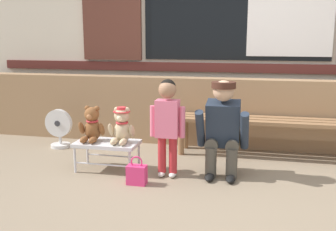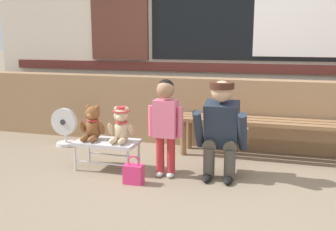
{
  "view_description": "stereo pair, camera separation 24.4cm",
  "coord_description": "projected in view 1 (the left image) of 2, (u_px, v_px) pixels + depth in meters",
  "views": [
    {
      "loc": [
        0.33,
        -3.43,
        1.35
      ],
      "look_at": [
        -0.57,
        0.46,
        0.55
      ],
      "focal_mm": 42.09,
      "sensor_mm": 36.0,
      "label": 1
    },
    {
      "loc": [
        0.56,
        -3.36,
        1.35
      ],
      "look_at": [
        -0.57,
        0.46,
        0.55
      ],
      "focal_mm": 42.09,
      "sensor_mm": 36.0,
      "label": 2
    }
  ],
  "objects": [
    {
      "name": "small_display_bench",
      "position": [
        107.0,
        145.0,
        4.01
      ],
      "size": [
        0.64,
        0.36,
        0.3
      ],
      "color": "silver",
      "rests_on": "ground"
    },
    {
      "name": "brick_low_wall",
      "position": [
        230.0,
        113.0,
        4.89
      ],
      "size": [
        7.16,
        0.25,
        0.85
      ],
      "primitive_type": "cube",
      "color": "#997551",
      "rests_on": "ground"
    },
    {
      "name": "adult_crouching",
      "position": [
        224.0,
        128.0,
        3.81
      ],
      "size": [
        0.5,
        0.49,
        0.95
      ],
      "color": "#4C473D",
      "rests_on": "ground"
    },
    {
      "name": "ground_plane",
      "position": [
        217.0,
        187.0,
        3.61
      ],
      "size": [
        60.0,
        60.0,
        0.0
      ],
      "primitive_type": "plane",
      "color": "#84725B"
    },
    {
      "name": "teddy_bear_with_hat",
      "position": [
        122.0,
        126.0,
        3.94
      ],
      "size": [
        0.28,
        0.27,
        0.36
      ],
      "color": "#CCB289",
      "rests_on": "small_display_bench"
    },
    {
      "name": "child_standing",
      "position": [
        167.0,
        117.0,
        3.77
      ],
      "size": [
        0.35,
        0.18,
        0.96
      ],
      "color": "#B7282D",
      "rests_on": "ground"
    },
    {
      "name": "handbag_on_ground",
      "position": [
        137.0,
        174.0,
        3.65
      ],
      "size": [
        0.18,
        0.11,
        0.27
      ],
      "color": "#E53370",
      "rests_on": "ground"
    },
    {
      "name": "teddy_bear_plain",
      "position": [
        92.0,
        125.0,
        4.01
      ],
      "size": [
        0.28,
        0.26,
        0.36
      ],
      "color": "brown",
      "rests_on": "small_display_bench"
    },
    {
      "name": "wooden_bench_long",
      "position": [
        268.0,
        125.0,
        4.45
      ],
      "size": [
        2.1,
        0.4,
        0.44
      ],
      "color": "#8E6642",
      "rests_on": "ground"
    },
    {
      "name": "floor_fan",
      "position": [
        59.0,
        129.0,
        4.85
      ],
      "size": [
        0.34,
        0.24,
        0.48
      ],
      "color": "silver",
      "rests_on": "ground"
    }
  ]
}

